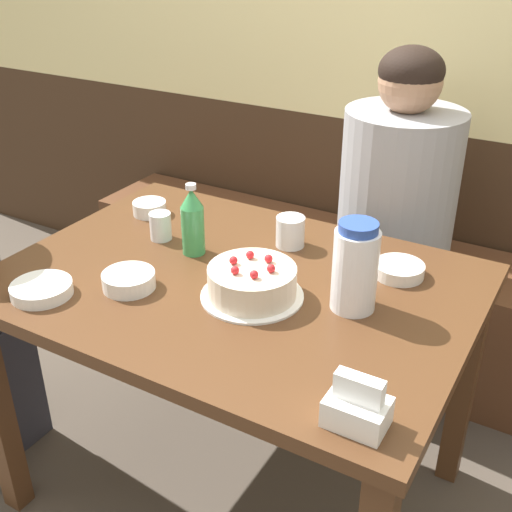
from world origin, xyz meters
TOP-DOWN VIEW (x-y plane):
  - ground_plane at (0.00, 0.00)m, footprint 12.00×12.00m
  - back_wall at (0.00, 1.05)m, footprint 4.80×0.04m
  - bench_seat at (0.00, 0.83)m, footprint 2.15×0.38m
  - dining_table at (0.00, 0.00)m, footprint 1.16×0.84m
  - birthday_cake at (0.08, -0.05)m, footprint 0.25×0.25m
  - water_pitcher at (0.30, 0.03)m, footprint 0.10×0.10m
  - soju_bottle at (-0.17, 0.07)m, footprint 0.06×0.06m
  - napkin_holder at (0.46, -0.33)m, footprint 0.11×0.08m
  - bowl_soup_white at (-0.36, -0.30)m, footprint 0.15×0.15m
  - bowl_rice_small at (0.35, 0.22)m, footprint 0.13×0.13m
  - bowl_side_dish at (-0.20, -0.16)m, footprint 0.13×0.13m
  - bowl_sauce_shallow at (-0.43, 0.21)m, footprint 0.10×0.10m
  - glass_water_tall at (0.03, 0.23)m, footprint 0.08×0.08m
  - glass_tumbler_short at (-0.30, 0.09)m, footprint 0.06×0.06m
  - person_teal_shirt at (0.19, 0.68)m, footprint 0.37×0.37m

SIDE VIEW (x-z plane):
  - ground_plane at x=0.00m, z-range 0.00..0.00m
  - bench_seat at x=0.00m, z-range 0.00..0.47m
  - person_teal_shirt at x=0.19m, z-range -0.01..1.20m
  - dining_table at x=0.00m, z-range 0.26..0.99m
  - bowl_soup_white at x=-0.36m, z-range 0.73..0.76m
  - bowl_rice_small at x=0.35m, z-range 0.73..0.76m
  - bowl_side_dish at x=-0.20m, z-range 0.73..0.77m
  - bowl_sauce_shallow at x=-0.43m, z-range 0.73..0.77m
  - napkin_holder at x=0.46m, z-range 0.71..0.82m
  - birthday_cake at x=0.08m, z-range 0.72..0.81m
  - glass_tumbler_short at x=-0.30m, z-range 0.73..0.80m
  - glass_water_tall at x=0.03m, z-range 0.73..0.81m
  - soju_bottle at x=-0.17m, z-range 0.72..0.92m
  - water_pitcher at x=0.30m, z-range 0.72..0.94m
  - back_wall at x=0.00m, z-range 0.00..2.50m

